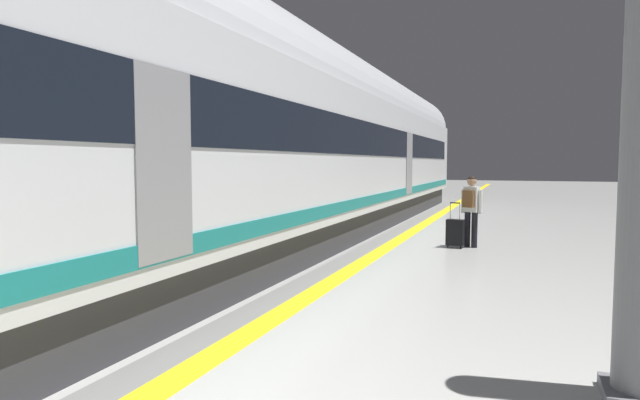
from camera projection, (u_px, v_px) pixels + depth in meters
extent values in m
cube|color=yellow|center=(368.00, 259.00, 10.45)|extent=(0.36, 80.00, 0.01)
cube|color=slate|center=(352.00, 258.00, 10.57)|extent=(0.61, 80.00, 0.01)
cube|color=#38383D|center=(264.00, 239.00, 10.77)|extent=(2.67, 32.32, 0.70)
cube|color=silver|center=(263.00, 152.00, 10.65)|extent=(2.90, 33.66, 2.90)
cylinder|color=silver|center=(263.00, 82.00, 10.55)|extent=(2.84, 32.99, 2.84)
cube|color=black|center=(263.00, 134.00, 10.62)|extent=(2.93, 31.64, 0.80)
cube|color=#197F7F|center=(264.00, 208.00, 10.73)|extent=(2.94, 32.99, 0.24)
cone|color=silver|center=(422.00, 163.00, 27.54)|extent=(2.75, 2.60, 2.75)
cube|color=gray|center=(165.00, 165.00, 5.44)|extent=(0.02, 0.90, 2.00)
cube|color=gray|center=(409.00, 163.00, 17.19)|extent=(0.02, 0.90, 2.00)
cylinder|color=black|center=(467.00, 229.00, 11.99)|extent=(0.13, 0.13, 0.81)
cylinder|color=black|center=(474.00, 230.00, 11.87)|extent=(0.13, 0.13, 0.81)
cube|color=silver|center=(471.00, 199.00, 11.88)|extent=(0.37, 0.30, 0.58)
cylinder|color=silver|center=(463.00, 201.00, 12.03)|extent=(0.09, 0.09, 0.54)
cylinder|color=silver|center=(480.00, 202.00, 11.75)|extent=(0.09, 0.09, 0.54)
sphere|color=#A37556|center=(472.00, 181.00, 11.85)|extent=(0.21, 0.21, 0.21)
sphere|color=black|center=(472.00, 180.00, 11.85)|extent=(0.19, 0.19, 0.19)
cube|color=brown|center=(469.00, 199.00, 11.77)|extent=(0.28, 0.21, 0.38)
cube|color=black|center=(455.00, 232.00, 11.83)|extent=(0.41, 0.27, 0.58)
cube|color=black|center=(456.00, 235.00, 11.93)|extent=(0.31, 0.06, 0.32)
cylinder|color=black|center=(448.00, 246.00, 11.86)|extent=(0.03, 0.06, 0.06)
cylinder|color=black|center=(461.00, 247.00, 11.72)|extent=(0.03, 0.06, 0.06)
cylinder|color=gray|center=(450.00, 211.00, 11.79)|extent=(0.02, 0.02, 0.38)
cylinder|color=gray|center=(460.00, 212.00, 11.69)|extent=(0.02, 0.02, 0.38)
cube|color=black|center=(455.00, 203.00, 11.73)|extent=(0.22, 0.05, 0.02)
cube|color=slate|center=(640.00, 395.00, 4.23)|extent=(0.56, 0.56, 0.10)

